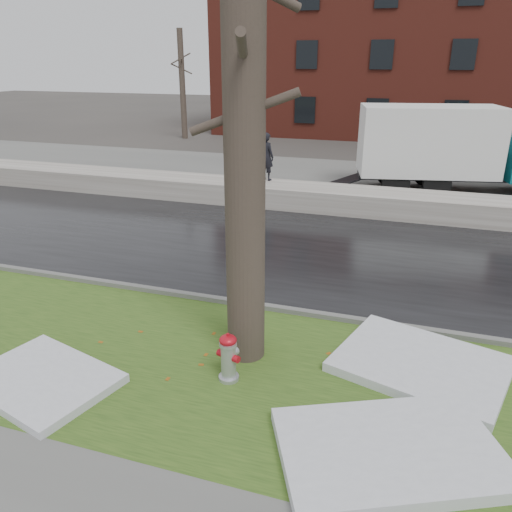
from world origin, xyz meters
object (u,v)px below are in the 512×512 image
(fire_hydrant, at_px, (229,355))
(worker, at_px, (266,157))
(box_truck, at_px, (455,148))
(tree, at_px, (244,118))

(fire_hydrant, bearing_deg, worker, 120.21)
(fire_hydrant, distance_m, worker, 11.04)
(box_truck, bearing_deg, fire_hydrant, -117.06)
(box_truck, bearing_deg, tree, -117.85)
(tree, relative_size, box_truck, 0.81)
(tree, xyz_separation_m, box_truck, (3.76, 13.22, -2.32))
(box_truck, height_order, worker, box_truck)
(box_truck, bearing_deg, worker, -164.32)
(fire_hydrant, xyz_separation_m, tree, (0.02, 0.80, 3.52))
(worker, bearing_deg, tree, 129.50)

